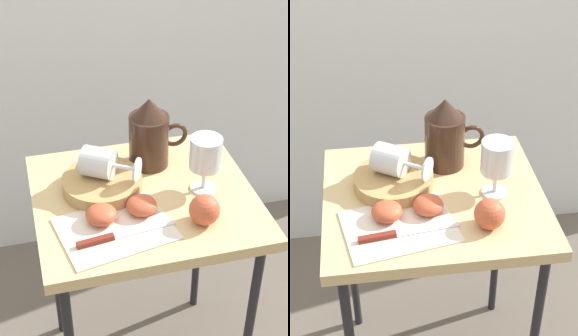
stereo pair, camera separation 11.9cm
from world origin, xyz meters
The scene contains 11 objects.
curtain_drape centered at (0.00, 0.67, 0.93)m, with size 2.40×0.03×1.86m, color white.
table centered at (0.00, 0.00, 0.60)m, with size 0.54×0.48×0.67m.
linen_napkin centered at (-0.09, -0.11, 0.67)m, with size 0.25×0.19×0.00m, color silver.
basket_tray centered at (-0.09, 0.05, 0.69)m, with size 0.20×0.20×0.04m, color tan.
pitcher centered at (0.05, 0.13, 0.75)m, with size 0.16×0.10×0.19m.
wine_glass_upright centered at (0.15, -0.01, 0.77)m, with size 0.08×0.08×0.15m.
wine_glass_tipped_near centered at (-0.10, 0.06, 0.74)m, with size 0.15×0.13×0.08m.
apple_half_left centered at (-0.12, -0.08, 0.69)m, with size 0.07×0.07×0.04m, color #C15133.
apple_half_right centered at (-0.02, -0.07, 0.69)m, with size 0.07×0.07×0.04m, color #C15133.
apple_whole centered at (0.11, -0.13, 0.71)m, with size 0.07×0.07×0.07m, color #C15133.
knife centered at (-0.11, -0.14, 0.68)m, with size 0.23×0.05×0.01m.
Camera 2 is at (-0.15, -1.07, 1.51)m, focal length 59.70 mm.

